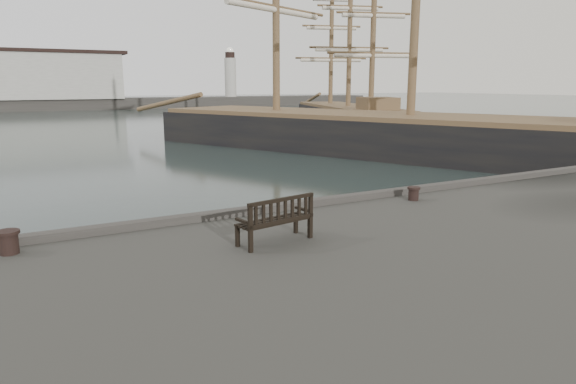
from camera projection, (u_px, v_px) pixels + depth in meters
name	position (u px, v px, depth m)	size (l,w,h in m)	color
ground	(232.00, 274.00, 13.13)	(400.00, 400.00, 0.00)	black
breakwater	(3.00, 86.00, 89.07)	(140.00, 9.50, 12.20)	#383530
bench	(275.00, 228.00, 10.54)	(1.72, 0.85, 0.94)	black
bollard_left	(9.00, 242.00, 9.84)	(0.44, 0.44, 0.46)	black
bollard_right	(414.00, 194.00, 14.39)	(0.36, 0.36, 0.38)	black
tall_ship_main	(409.00, 144.00, 34.62)	(24.29, 40.17, 30.37)	black
tall_ship_far	(348.00, 122.00, 55.36)	(12.79, 25.62, 21.57)	black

